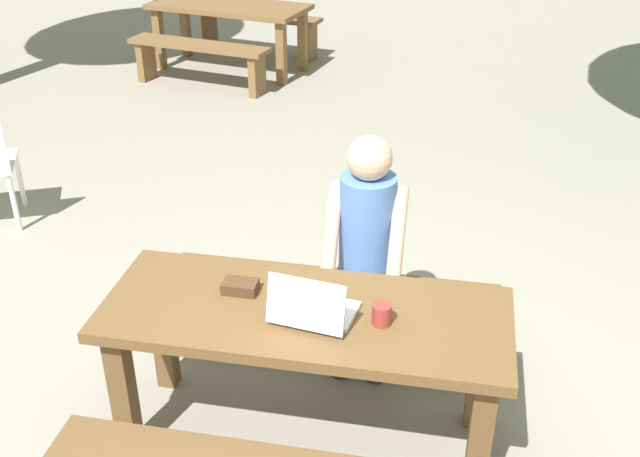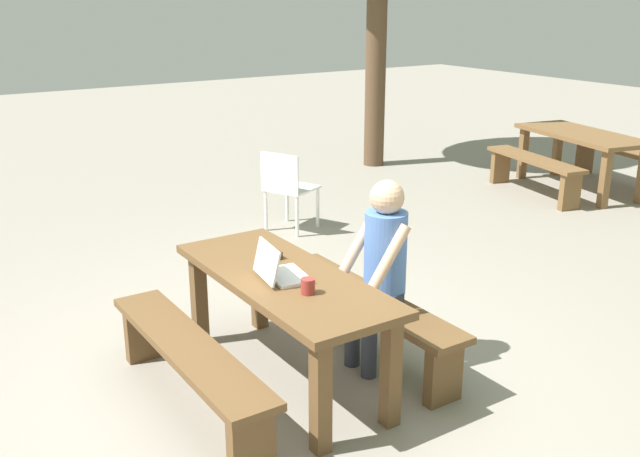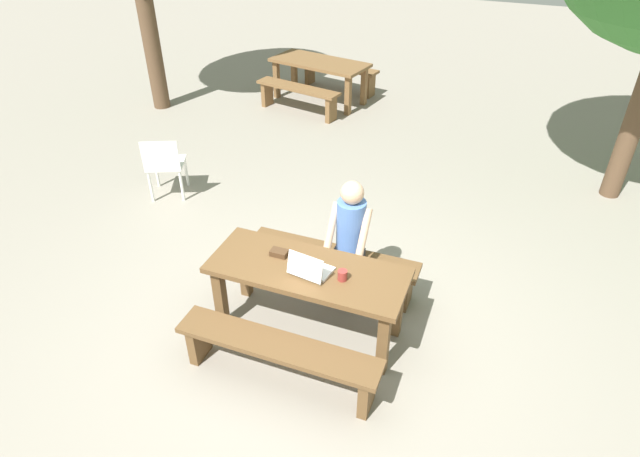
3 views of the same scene
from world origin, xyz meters
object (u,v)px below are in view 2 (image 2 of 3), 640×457
coffee_mug (308,286)px  small_pouch (270,254)px  laptop (279,270)px  picnic_table_mid (582,142)px  picnic_table_front (284,293)px  person_seated (380,263)px  plastic_chair (287,188)px

coffee_mug → small_pouch: bearing=169.7°
laptop → picnic_table_mid: (-2.00, 5.39, -0.17)m
picnic_table_front → person_seated: person_seated is taller
laptop → person_seated: size_ratio=0.29×
small_pouch → picnic_table_mid: bearing=107.5°
person_seated → plastic_chair: 2.89m
laptop → small_pouch: 0.37m
laptop → small_pouch: laptop is taller
plastic_chair → coffee_mug: bearing=126.6°
laptop → person_seated: person_seated is taller
plastic_chair → picnic_table_front: bearing=124.2°
laptop → picnic_table_mid: size_ratio=0.20×
picnic_table_front → coffee_mug: (0.32, -0.03, 0.17)m
picnic_table_front → small_pouch: 0.34m
small_pouch → plastic_chair: 2.70m
laptop → coffee_mug: (0.28, 0.02, -0.01)m
picnic_table_front → coffee_mug: 0.36m
laptop → coffee_mug: laptop is taller
coffee_mug → laptop: bearing=-175.3°
coffee_mug → picnic_table_front: bearing=173.9°
picnic_table_front → laptop: bearing=-52.6°
small_pouch → person_seated: size_ratio=0.12×
picnic_table_front → plastic_chair: (-2.54, 1.55, -0.13)m
person_seated → picnic_table_mid: person_seated is taller
picnic_table_front → small_pouch: small_pouch is taller
coffee_mug → person_seated: bearing=103.5°
person_seated → plastic_chair: (-2.72, 0.95, -0.26)m
picnic_table_mid → plastic_chair: bearing=-87.0°
picnic_table_front → laptop: laptop is taller
laptop → picnic_table_mid: bearing=-61.0°
picnic_table_front → coffee_mug: bearing=-6.1°
picnic_table_front → picnic_table_mid: picnic_table_mid is taller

